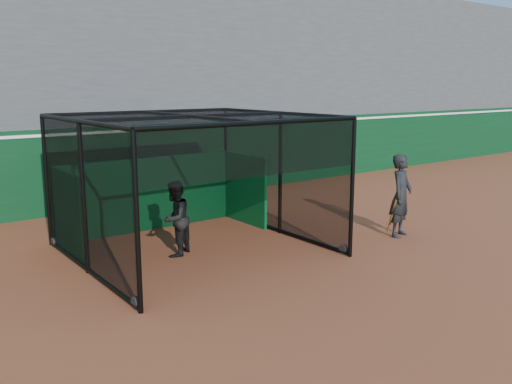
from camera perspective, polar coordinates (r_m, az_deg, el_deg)
ground at (r=10.92m, az=6.03°, el=-8.93°), size 120.00×120.00×0.00m
outfield_wall at (r=17.62m, az=-13.06°, el=2.91°), size 50.00×0.50×2.50m
grandstand at (r=20.96m, az=-17.78°, el=12.70°), size 50.00×7.85×8.95m
batting_cage at (r=12.27m, az=-6.59°, el=0.72°), size 5.12×5.01×3.06m
batter at (r=12.12m, az=-8.52°, el=-2.78°), size 1.04×1.00×1.68m
on_deck_player at (r=13.96m, az=15.01°, el=-0.37°), size 0.88×0.72×2.07m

